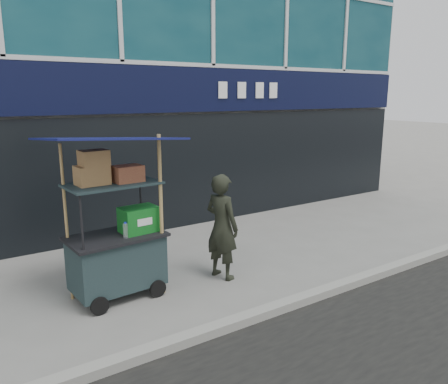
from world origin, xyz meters
TOP-DOWN VIEW (x-y plane):
  - ground at (0.00, 0.00)m, footprint 80.00×80.00m
  - curb at (0.00, -0.20)m, footprint 80.00×0.18m
  - vendor_cart at (-1.13, 1.42)m, footprint 1.81×1.34m
  - vendor_man at (0.44, 1.17)m, footprint 0.54×0.68m

SIDE VIEW (x-z plane):
  - ground at x=0.00m, z-range 0.00..0.00m
  - curb at x=0.00m, z-range 0.00..0.12m
  - vendor_cart at x=-1.13m, z-range -0.35..1.99m
  - vendor_man at x=0.44m, z-range 0.00..1.65m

